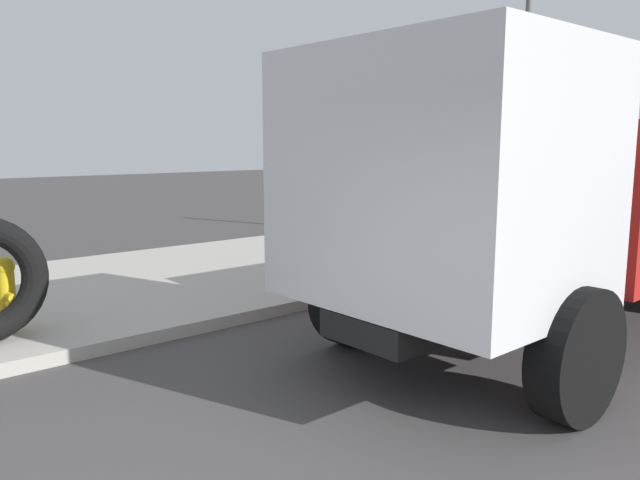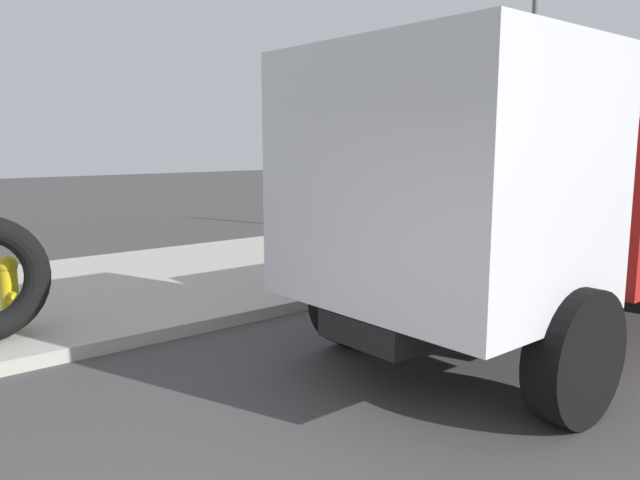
# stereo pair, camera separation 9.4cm
# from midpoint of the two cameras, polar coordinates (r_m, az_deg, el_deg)

# --- Properties ---
(fire_hydrant) EXTENTS (0.21, 0.48, 0.83)m
(fire_hydrant) POSITION_cam_midpoint_polar(r_m,az_deg,el_deg) (7.52, -27.46, -4.30)
(fire_hydrant) COLOR yellow
(fire_hydrant) RESTS_ON sidewalk_curb
(dump_truck_red) EXTENTS (7.02, 2.85, 3.00)m
(dump_truck_red) POSITION_cam_midpoint_polar(r_m,az_deg,el_deg) (7.48, 21.59, 3.90)
(dump_truck_red) COLOR red
(dump_truck_red) RESTS_ON ground
(street_light_pole) EXTENTS (0.12, 0.12, 5.22)m
(street_light_pole) POSITION_cam_midpoint_polar(r_m,az_deg,el_deg) (13.99, 18.18, 10.89)
(street_light_pole) COLOR #595B5E
(street_light_pole) RESTS_ON sidewalk_curb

